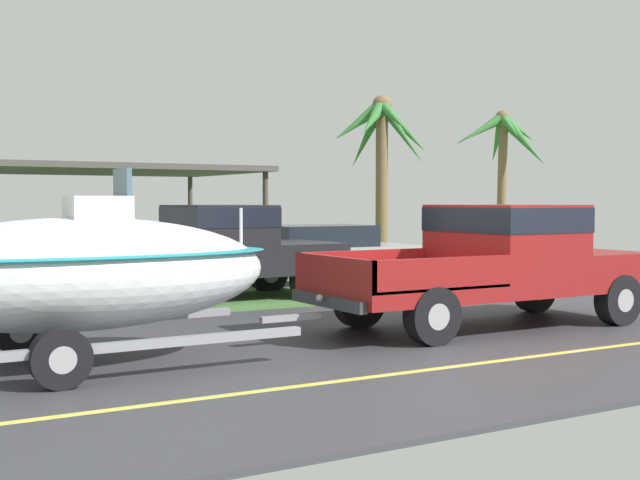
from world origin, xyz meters
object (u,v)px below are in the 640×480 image
at_px(boat_on_trailer, 77,273).
at_px(palm_tree_near_right, 503,146).
at_px(parked_sedan_near, 325,255).
at_px(palm_tree_near_left, 381,138).
at_px(carport_awning, 107,172).
at_px(pickup_truck_towing, 503,258).
at_px(parked_pickup_background, 217,248).

distance_m(boat_on_trailer, palm_tree_near_right, 20.51).
relative_size(parked_sedan_near, palm_tree_near_left, 0.88).
bearing_deg(carport_awning, palm_tree_near_right, -1.27).
relative_size(pickup_truck_towing, boat_on_trailer, 0.99).
xyz_separation_m(pickup_truck_towing, parked_sedan_near, (1.03, 7.28, -0.38)).
distance_m(pickup_truck_towing, palm_tree_near_left, 11.29).
bearing_deg(boat_on_trailer, palm_tree_near_right, 33.68).
bearing_deg(boat_on_trailer, pickup_truck_towing, 0.00).
bearing_deg(palm_tree_near_right, parked_pickup_background, -154.60).
xyz_separation_m(parked_pickup_background, carport_awning, (-0.29, 6.45, 1.67)).
relative_size(boat_on_trailer, palm_tree_near_left, 1.19).
bearing_deg(parked_sedan_near, boat_on_trailer, -136.43).
height_order(parked_sedan_near, palm_tree_near_left, palm_tree_near_left).
bearing_deg(parked_sedan_near, carport_awning, 132.88).
relative_size(parked_sedan_near, palm_tree_near_right, 0.88).
bearing_deg(palm_tree_near_right, parked_sedan_near, -156.68).
height_order(palm_tree_near_left, palm_tree_near_right, palm_tree_near_right).
bearing_deg(pickup_truck_towing, palm_tree_near_right, 47.61).
bearing_deg(pickup_truck_towing, palm_tree_near_left, 65.81).
distance_m(parked_sedan_near, palm_tree_near_left, 5.38).
relative_size(pickup_truck_towing, palm_tree_near_right, 1.17).
xyz_separation_m(parked_sedan_near, palm_tree_near_left, (3.46, 2.71, 3.09)).
bearing_deg(boat_on_trailer, palm_tree_near_left, 41.96).
bearing_deg(palm_tree_near_right, carport_awning, 178.73).
height_order(parked_pickup_background, palm_tree_near_right, palm_tree_near_right).
distance_m(pickup_truck_towing, parked_pickup_background, 5.77).
height_order(boat_on_trailer, parked_sedan_near, boat_on_trailer).
height_order(boat_on_trailer, palm_tree_near_left, palm_tree_near_left).
bearing_deg(carport_awning, boat_on_trailer, -107.61).
bearing_deg(parked_pickup_background, palm_tree_near_left, 34.26).
relative_size(parked_pickup_background, palm_tree_near_left, 1.16).
bearing_deg(palm_tree_near_left, carport_awning, 168.05).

